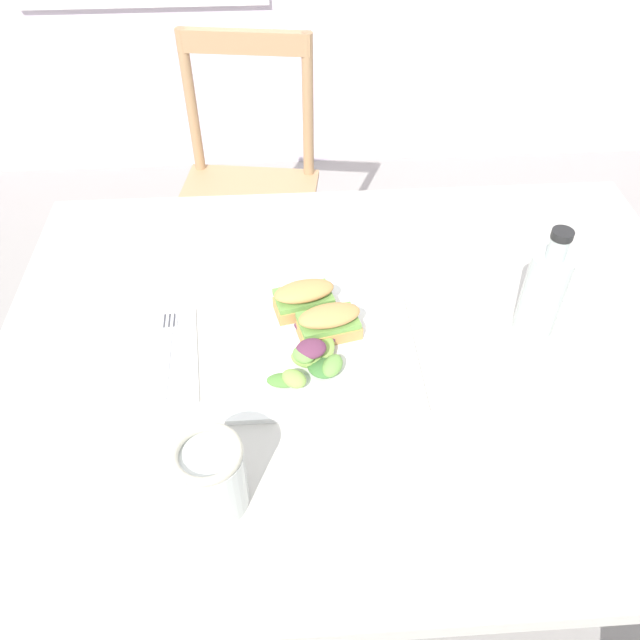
# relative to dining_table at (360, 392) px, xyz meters

# --- Properties ---
(ground_plane) EXTENTS (9.07, 9.07, 0.00)m
(ground_plane) POSITION_rel_dining_table_xyz_m (0.14, -0.17, -0.61)
(ground_plane) COLOR gray
(dining_table) EXTENTS (1.20, 0.89, 0.74)m
(dining_table) POSITION_rel_dining_table_xyz_m (0.00, 0.00, 0.00)
(dining_table) COLOR #BCB7AD
(dining_table) RESTS_ON ground
(chair_wooden_far) EXTENTS (0.46, 0.46, 0.87)m
(chair_wooden_far) POSITION_rel_dining_table_xyz_m (-0.23, 0.89, -0.17)
(chair_wooden_far) COLOR tan
(chair_wooden_far) RESTS_ON ground
(plate_lunch) EXTENTS (0.30, 0.30, 0.01)m
(plate_lunch) POSITION_rel_dining_table_xyz_m (-0.07, -0.00, 0.13)
(plate_lunch) COLOR white
(plate_lunch) RESTS_ON dining_table
(sandwich_half_front) EXTENTS (0.11, 0.08, 0.06)m
(sandwich_half_front) POSITION_rel_dining_table_xyz_m (-0.06, 0.01, 0.17)
(sandwich_half_front) COLOR tan
(sandwich_half_front) RESTS_ON plate_lunch
(sandwich_half_back) EXTENTS (0.11, 0.08, 0.06)m
(sandwich_half_back) POSITION_rel_dining_table_xyz_m (-0.09, 0.07, 0.17)
(sandwich_half_back) COLOR tan
(sandwich_half_back) RESTS_ON plate_lunch
(salad_mixed_greens) EXTENTS (0.12, 0.16, 0.05)m
(salad_mixed_greens) POSITION_rel_dining_table_xyz_m (-0.09, -0.05, 0.16)
(salad_mixed_greens) COLOR #84A84C
(salad_mixed_greens) RESTS_ON plate_lunch
(napkin_folded) EXTENTS (0.12, 0.21, 0.00)m
(napkin_folded) POSITION_rel_dining_table_xyz_m (-0.32, -0.01, 0.13)
(napkin_folded) COLOR white
(napkin_folded) RESTS_ON dining_table
(fork_on_napkin) EXTENTS (0.03, 0.19, 0.00)m
(fork_on_napkin) POSITION_rel_dining_table_xyz_m (-0.32, 0.01, 0.13)
(fork_on_napkin) COLOR silver
(fork_on_napkin) RESTS_ON napkin_folded
(bottle_cold_brew) EXTENTS (0.07, 0.07, 0.20)m
(bottle_cold_brew) POSITION_rel_dining_table_xyz_m (0.29, 0.02, 0.20)
(bottle_cold_brew) COLOR black
(bottle_cold_brew) RESTS_ON dining_table
(mason_jar_iced_tea) EXTENTS (0.09, 0.09, 0.11)m
(mason_jar_iced_tea) POSITION_rel_dining_table_xyz_m (-0.22, -0.27, 0.18)
(mason_jar_iced_tea) COLOR gold
(mason_jar_iced_tea) RESTS_ON dining_table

